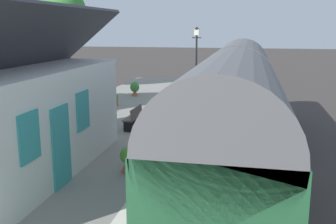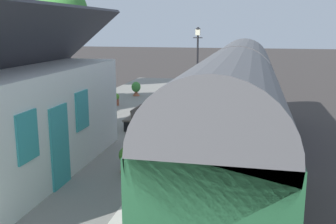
% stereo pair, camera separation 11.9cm
% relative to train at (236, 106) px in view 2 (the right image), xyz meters
% --- Properties ---
extents(ground_plane, '(160.00, 160.00, 0.00)m').
position_rel_train_xyz_m(ground_plane, '(0.49, 0.90, -2.21)').
color(ground_plane, '#383330').
extents(platform, '(32.00, 6.52, 0.93)m').
position_rel_train_xyz_m(platform, '(0.49, 5.16, -1.75)').
color(platform, gray).
rests_on(platform, ground).
extents(platform_edge_coping, '(32.00, 0.36, 0.02)m').
position_rel_train_xyz_m(platform_edge_coping, '(0.49, 2.08, -1.27)').
color(platform_edge_coping, beige).
rests_on(platform_edge_coping, platform).
extents(rail_near, '(52.00, 0.08, 0.14)m').
position_rel_train_xyz_m(rail_near, '(0.49, -0.72, -2.14)').
color(rail_near, gray).
rests_on(rail_near, ground).
extents(rail_far, '(52.00, 0.08, 0.14)m').
position_rel_train_xyz_m(rail_far, '(0.49, 0.72, -2.14)').
color(rail_far, gray).
rests_on(rail_far, ground).
extents(train, '(17.05, 2.73, 4.32)m').
position_rel_train_xyz_m(train, '(0.00, 0.00, 0.00)').
color(train, black).
rests_on(train, ground).
extents(station_building, '(8.20, 4.04, 5.82)m').
position_rel_train_xyz_m(station_building, '(-4.64, 6.05, 0.32)').
color(station_building, white).
rests_on(station_building, platform).
extents(bench_mid_platform, '(1.40, 0.44, 0.88)m').
position_rel_train_xyz_m(bench_mid_platform, '(0.89, 4.04, -0.80)').
color(bench_mid_platform, brown).
rests_on(bench_mid_platform, platform).
extents(bench_by_lamp, '(1.42, 0.49, 0.88)m').
position_rel_train_xyz_m(bench_by_lamp, '(4.36, 3.87, -0.80)').
color(bench_by_lamp, brown).
rests_on(bench_by_lamp, platform).
extents(planter_edge_far, '(0.54, 0.54, 0.83)m').
position_rel_train_xyz_m(planter_edge_far, '(8.25, 6.19, -0.85)').
color(planter_edge_far, '#9E5138').
rests_on(planter_edge_far, platform).
extents(planter_corner_building, '(0.83, 0.32, 0.56)m').
position_rel_train_xyz_m(planter_corner_building, '(9.78, 2.97, -1.01)').
color(planter_corner_building, '#9E5138').
rests_on(planter_corner_building, platform).
extents(planter_bench_left, '(0.97, 0.32, 0.59)m').
position_rel_train_xyz_m(planter_bench_left, '(3.45, 6.48, -1.00)').
color(planter_bench_left, gray).
rests_on(planter_bench_left, platform).
extents(planter_bench_right, '(0.42, 0.42, 0.73)m').
position_rel_train_xyz_m(planter_bench_right, '(-3.80, 2.83, -0.91)').
color(planter_bench_right, '#9E5138').
rests_on(planter_bench_right, platform).
extents(planter_edge_near, '(0.97, 0.32, 0.66)m').
position_rel_train_xyz_m(planter_edge_near, '(7.89, 7.78, -0.97)').
color(planter_edge_near, gray).
rests_on(planter_edge_near, platform).
extents(planter_by_door, '(1.09, 0.32, 0.59)m').
position_rel_train_xyz_m(planter_by_door, '(12.09, 2.50, -1.00)').
color(planter_by_door, gray).
rests_on(planter_by_door, platform).
extents(planter_under_sign, '(0.39, 0.39, 0.64)m').
position_rel_train_xyz_m(planter_under_sign, '(5.24, 6.39, -0.94)').
color(planter_under_sign, '#9E5138').
rests_on(planter_under_sign, platform).
extents(lamp_post_platform, '(0.32, 0.50, 4.01)m').
position_rel_train_xyz_m(lamp_post_platform, '(7.44, 2.45, 1.49)').
color(lamp_post_platform, black).
rests_on(lamp_post_platform, platform).
extents(station_sign_board, '(0.96, 0.06, 1.57)m').
position_rel_train_xyz_m(station_sign_board, '(9.80, 2.97, -0.09)').
color(station_sign_board, black).
rests_on(station_sign_board, platform).
extents(tree_far_left, '(3.27, 3.44, 7.65)m').
position_rel_train_xyz_m(tree_far_left, '(9.60, 11.44, 3.41)').
color(tree_far_left, '#4C3828').
rests_on(tree_far_left, ground).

